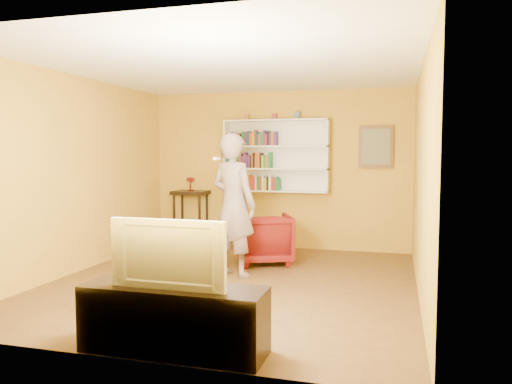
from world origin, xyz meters
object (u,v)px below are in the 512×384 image
console_table (191,200)px  tv_cabinet (174,319)px  armchair (264,239)px  person (234,205)px  bookshelf (277,156)px  television (173,252)px  ruby_lustre (190,181)px

console_table → tv_cabinet: console_table is taller
armchair → person: 1.05m
bookshelf → television: bearing=-87.1°
bookshelf → ruby_lustre: size_ratio=7.40×
person → television: person is taller
ruby_lustre → person: bearing=-53.0°
ruby_lustre → person: (1.43, -1.90, -0.20)m
console_table → ruby_lustre: (0.00, -0.00, 0.34)m
armchair → tv_cabinet: 3.45m
bookshelf → television: 4.73m
console_table → person: person is taller
tv_cabinet → television: (0.00, 0.00, 0.56)m
console_table → ruby_lustre: size_ratio=4.03×
bookshelf → armchair: 1.73m
tv_cabinet → console_table: bearing=111.5°
person → armchair: bearing=-79.3°
bookshelf → person: bearing=-92.7°
television → console_table: bearing=112.0°
bookshelf → tv_cabinet: (0.24, -4.66, -1.32)m
bookshelf → armchair: bookshelf is taller
console_table → television: (1.77, -4.50, 0.02)m
armchair → tv_cabinet: armchair is taller
console_table → ruby_lustre: bearing=-63.4°
person → tv_cabinet: person is taller
ruby_lustre → armchair: (1.63, -1.06, -0.79)m
ruby_lustre → tv_cabinet: ruby_lustre is taller
ruby_lustre → television: 4.85m
armchair → tv_cabinet: size_ratio=0.53×
tv_cabinet → television: bearing=0.0°
television → person: bearing=97.9°
bookshelf → tv_cabinet: bookshelf is taller
person → tv_cabinet: size_ratio=1.24×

